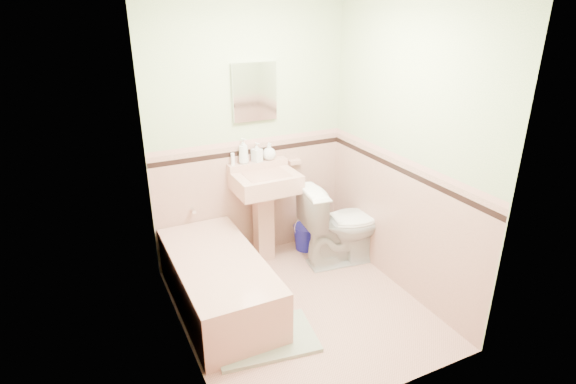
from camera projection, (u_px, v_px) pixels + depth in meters
name	position (u px, v px, depth m)	size (l,w,h in m)	color
floor	(300.00, 307.00, 4.05)	(2.20, 2.20, 0.00)	tan
wall_back	(250.00, 138.00, 4.48)	(2.50, 2.50, 0.00)	beige
wall_front	(390.00, 232.00, 2.66)	(2.50, 2.50, 0.00)	beige
wall_left	(173.00, 195.00, 3.16)	(2.50, 2.50, 0.00)	beige
wall_right	(405.00, 156.00, 3.97)	(2.50, 2.50, 0.00)	beige
wainscot_back	(252.00, 200.00, 4.72)	(2.00, 2.00, 0.00)	tan
wainscot_front	(380.00, 323.00, 2.91)	(2.00, 2.00, 0.00)	tan
wainscot_left	(183.00, 276.00, 3.42)	(2.20, 2.20, 0.00)	tan
wainscot_right	(397.00, 224.00, 4.22)	(2.20, 2.20, 0.00)	tan
accent_back	(251.00, 152.00, 4.52)	(2.00, 2.00, 0.00)	black
accent_front	(387.00, 251.00, 2.72)	(2.00, 2.00, 0.00)	black
accent_left	(178.00, 212.00, 3.22)	(2.20, 2.20, 0.00)	black
accent_right	(402.00, 170.00, 4.02)	(2.20, 2.20, 0.00)	black
cap_back	(251.00, 142.00, 4.48)	(2.00, 2.00, 0.00)	tan
cap_front	(388.00, 236.00, 2.68)	(2.00, 2.00, 0.00)	tan
cap_left	(176.00, 199.00, 3.18)	(2.20, 2.20, 0.00)	tan
cap_right	(403.00, 159.00, 3.98)	(2.20, 2.20, 0.00)	tan
bathtub	(219.00, 284.00, 3.98)	(0.70, 1.50, 0.45)	tan
tub_faucet	(193.00, 210.00, 4.42)	(0.04, 0.04, 0.12)	silver
sink	(266.00, 218.00, 4.60)	(0.61, 0.50, 0.96)	tan
sink_faucet	(259.00, 170.00, 4.53)	(0.02, 0.02, 0.10)	silver
medicine_cabinet	(254.00, 92.00, 4.31)	(0.43, 0.04, 0.54)	white
soap_dish	(295.00, 162.00, 4.75)	(0.12, 0.07, 0.04)	tan
soap_bottle_left	(243.00, 151.00, 4.43)	(0.10, 0.10, 0.25)	#B2B2B2
soap_bottle_mid	(257.00, 152.00, 4.50)	(0.09, 0.09, 0.19)	#B2B2B2
soap_bottle_right	(269.00, 151.00, 4.56)	(0.13, 0.13, 0.17)	#B2B2B2
tube	(233.00, 159.00, 4.41)	(0.04, 0.04, 0.12)	white
toilet	(342.00, 224.00, 4.61)	(0.47, 0.83, 0.85)	white
bucket	(306.00, 237.00, 4.96)	(0.27, 0.27, 0.27)	#1A1B9D
bath_mat	(265.00, 339.00, 3.64)	(0.78, 0.52, 0.03)	gray
shoe	(255.00, 338.00, 3.58)	(0.14, 0.07, 0.06)	#BF1E59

